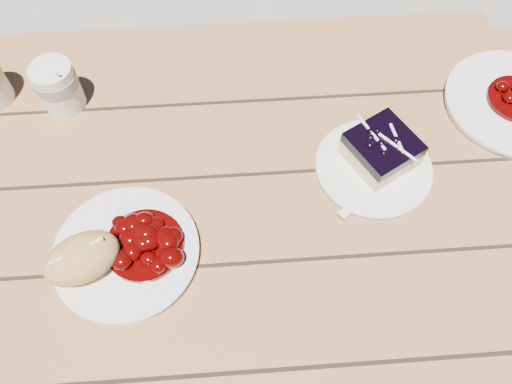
{
  "coord_description": "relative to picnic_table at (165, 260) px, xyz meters",
  "views": [
    {
      "loc": [
        0.15,
        -0.36,
        1.47
      ],
      "look_at": [
        0.17,
        0.01,
        0.81
      ],
      "focal_mm": 35.0,
      "sensor_mm": 36.0,
      "label": 1
    }
  ],
  "objects": [
    {
      "name": "goulash_stew",
      "position": [
        -0.0,
        -0.05,
        0.2
      ],
      "size": [
        0.12,
        0.12,
        0.04
      ],
      "primitive_type": null,
      "color": "#4C0302",
      "rests_on": "main_plate"
    },
    {
      "name": "ground",
      "position": [
        0.0,
        0.0,
        -0.59
      ],
      "size": [
        60.0,
        60.0,
        0.0
      ],
      "primitive_type": "plane",
      "color": "gray",
      "rests_on": "ground"
    },
    {
      "name": "coffee_cup",
      "position": [
        -0.16,
        0.26,
        0.21
      ],
      "size": [
        0.07,
        0.07,
        0.09
      ],
      "primitive_type": "cylinder",
      "color": "white",
      "rests_on": "picnic_table"
    },
    {
      "name": "main_plate",
      "position": [
        -0.03,
        -0.05,
        0.17
      ],
      "size": [
        0.22,
        0.22,
        0.02
      ],
      "primitive_type": "cylinder",
      "color": "white",
      "rests_on": "picnic_table"
    },
    {
      "name": "bread_roll",
      "position": [
        -0.09,
        -0.07,
        0.21
      ],
      "size": [
        0.14,
        0.12,
        0.06
      ],
      "primitive_type": "ellipsoid",
      "rotation": [
        0.0,
        0.0,
        0.45
      ],
      "color": "tan",
      "rests_on": "main_plate"
    },
    {
      "name": "picnic_table",
      "position": [
        0.0,
        0.0,
        0.0
      ],
      "size": [
        2.0,
        1.55,
        0.75
      ],
      "color": "brown",
      "rests_on": "ground"
    },
    {
      "name": "blueberry_cake",
      "position": [
        0.39,
        0.09,
        0.2
      ],
      "size": [
        0.14,
        0.14,
        0.06
      ],
      "rotation": [
        0.0,
        0.0,
        0.51
      ],
      "color": "#F7E187",
      "rests_on": "dessert_plate"
    },
    {
      "name": "dessert_plate",
      "position": [
        0.38,
        0.08,
        0.17
      ],
      "size": [
        0.19,
        0.19,
        0.01
      ],
      "primitive_type": "cylinder",
      "color": "white",
      "rests_on": "picnic_table"
    },
    {
      "name": "fork_dessert",
      "position": [
        0.36,
        0.02,
        0.17
      ],
      "size": [
        0.15,
        0.11,
        0.0
      ],
      "primitive_type": null,
      "rotation": [
        0.0,
        0.0,
        -0.96
      ],
      "color": "white",
      "rests_on": "dessert_plate"
    }
  ]
}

